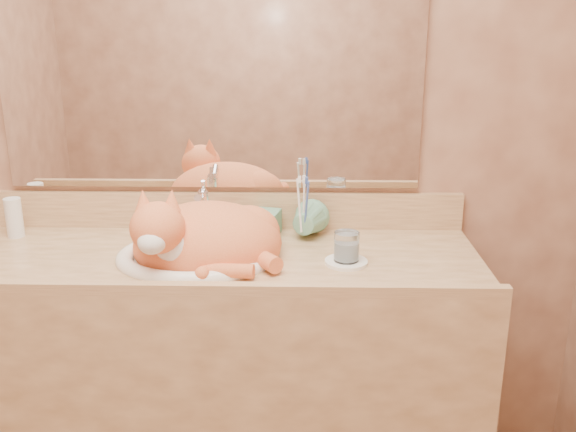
{
  "coord_description": "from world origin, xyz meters",
  "views": [
    {
      "loc": [
        0.28,
        -1.0,
        1.52
      ],
      "look_at": [
        0.24,
        0.7,
        0.98
      ],
      "focal_mm": 40.0,
      "sensor_mm": 36.0,
      "label": 1
    }
  ],
  "objects_px": {
    "cat": "(202,236)",
    "toothbrush_cup": "(303,227)",
    "soap_dispenser": "(260,215)",
    "sink_basin": "(195,236)",
    "vanity_counter": "(209,385)",
    "water_glass": "(347,246)"
  },
  "relations": [
    {
      "from": "cat",
      "to": "toothbrush_cup",
      "type": "xyz_separation_m",
      "value": [
        0.29,
        0.15,
        -0.02
      ]
    },
    {
      "from": "soap_dispenser",
      "to": "sink_basin",
      "type": "bearing_deg",
      "value": -127.26
    },
    {
      "from": "soap_dispenser",
      "to": "toothbrush_cup",
      "type": "height_order",
      "value": "soap_dispenser"
    },
    {
      "from": "cat",
      "to": "sink_basin",
      "type": "bearing_deg",
      "value": 159.52
    },
    {
      "from": "vanity_counter",
      "to": "sink_basin",
      "type": "height_order",
      "value": "sink_basin"
    },
    {
      "from": "soap_dispenser",
      "to": "toothbrush_cup",
      "type": "distance_m",
      "value": 0.14
    },
    {
      "from": "vanity_counter",
      "to": "sink_basin",
      "type": "bearing_deg",
      "value": -133.67
    },
    {
      "from": "water_glass",
      "to": "vanity_counter",
      "type": "bearing_deg",
      "value": 173.75
    },
    {
      "from": "sink_basin",
      "to": "toothbrush_cup",
      "type": "bearing_deg",
      "value": 12.76
    },
    {
      "from": "sink_basin",
      "to": "toothbrush_cup",
      "type": "relative_size",
      "value": 3.96
    },
    {
      "from": "vanity_counter",
      "to": "water_glass",
      "type": "relative_size",
      "value": 19.32
    },
    {
      "from": "sink_basin",
      "to": "cat",
      "type": "bearing_deg",
      "value": -28.28
    },
    {
      "from": "sink_basin",
      "to": "soap_dispenser",
      "type": "xyz_separation_m",
      "value": [
        0.17,
        0.15,
        0.02
      ]
    },
    {
      "from": "sink_basin",
      "to": "toothbrush_cup",
      "type": "height_order",
      "value": "sink_basin"
    },
    {
      "from": "vanity_counter",
      "to": "cat",
      "type": "xyz_separation_m",
      "value": [
        0.0,
        -0.03,
        0.5
      ]
    },
    {
      "from": "cat",
      "to": "soap_dispenser",
      "type": "bearing_deg",
      "value": 39.51
    },
    {
      "from": "toothbrush_cup",
      "to": "water_glass",
      "type": "relative_size",
      "value": 1.35
    },
    {
      "from": "toothbrush_cup",
      "to": "soap_dispenser",
      "type": "bearing_deg",
      "value": 179.83
    },
    {
      "from": "sink_basin",
      "to": "soap_dispenser",
      "type": "distance_m",
      "value": 0.23
    },
    {
      "from": "soap_dispenser",
      "to": "water_glass",
      "type": "distance_m",
      "value": 0.31
    },
    {
      "from": "water_glass",
      "to": "toothbrush_cup",
      "type": "bearing_deg",
      "value": 125.66
    },
    {
      "from": "toothbrush_cup",
      "to": "sink_basin",
      "type": "bearing_deg",
      "value": -154.66
    }
  ]
}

